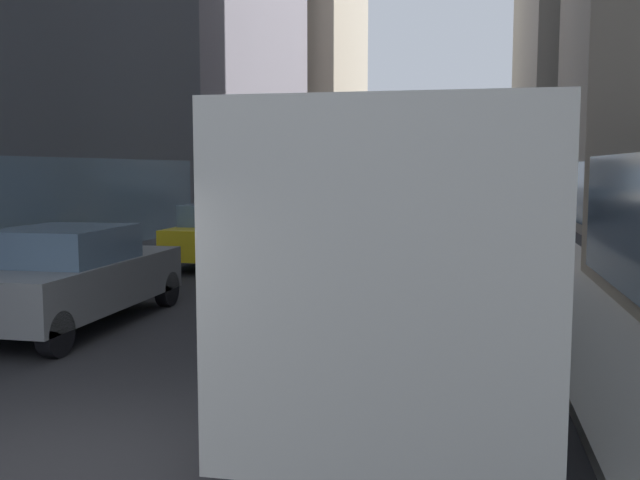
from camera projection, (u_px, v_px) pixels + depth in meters
name	position (u px, v px, depth m)	size (l,w,h in m)	color
ground_plane	(404.00, 213.00, 39.85)	(120.00, 120.00, 0.00)	#232326
sidewalk_left	(307.00, 210.00, 41.00)	(2.40, 110.00, 0.15)	#9E9991
sidewalk_right	(508.00, 213.00, 38.69)	(2.40, 110.00, 0.15)	#ADA89E
building_left_mid	(187.00, 5.00, 38.60)	(8.39, 23.07, 23.03)	slate
building_right_far	(602.00, 64.00, 45.17)	(10.06, 21.15, 18.48)	gray
transit_bus	(424.00, 220.00, 10.30)	(2.78, 11.53, 3.05)	silver
car_grey_wagon	(71.00, 276.00, 11.23)	(1.83, 4.44, 1.62)	slate
car_yellow_taxi	(226.00, 233.00, 18.50)	(1.94, 4.53, 1.62)	yellow
car_black_suv	(454.00, 202.00, 35.83)	(1.92, 4.38, 1.62)	black
car_white_van	(435.00, 192.00, 50.82)	(1.83, 4.63, 1.62)	silver
box_truck	(429.00, 182.00, 42.92)	(2.30, 7.50, 3.05)	#A51919
dalmatian_dog	(227.00, 372.00, 6.99)	(0.22, 0.96, 0.72)	white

